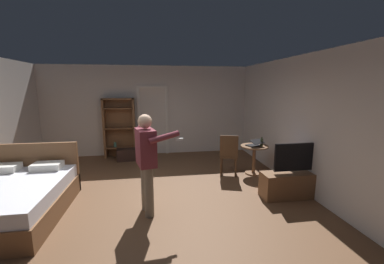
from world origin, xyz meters
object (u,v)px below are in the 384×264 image
Objects in this scene: bookshelf at (120,125)px; person_blue_shirt at (147,157)px; bed at (8,199)px; bottle_on_table at (262,142)px; laptop at (255,144)px; wooden_chair at (229,153)px; tv_flatscreen at (295,182)px; suitcase_dark at (127,155)px; side_table at (254,155)px.

bookshelf reaches higher than person_blue_shirt.
bottle_on_table is (4.89, 1.23, 0.49)m from bed.
laptop is 0.66m from wooden_chair.
tv_flatscreen is 4.53m from suitcase_dark.
tv_flatscreen is 1.37m from side_table.
suitcase_dark is at bearing 153.16° from side_table.
bed is 2.09× the size of wooden_chair.
wooden_chair is at bearing 124.71° from tv_flatscreen.
bed is 9.19× the size of bottle_on_table.
bookshelf is at bearing 103.80° from person_blue_shirt.
tv_flatscreen is at bearing -77.61° from laptop.
person_blue_shirt is 3.11× the size of suitcase_dark.
bed is 3.71m from bookshelf.
bottle_on_table is at bearing -31.50° from bookshelf.
bookshelf is 3.49m from wooden_chair.
person_blue_shirt is (-2.65, -1.44, 0.18)m from bottle_on_table.
bottle_on_table is 0.13× the size of person_blue_shirt.
suitcase_dark is (0.22, -0.48, -0.78)m from bookshelf.
tv_flatscreen reaches higher than bottle_on_table.
wooden_chair is 3.03m from suitcase_dark.
bookshelf is 4.21× the size of laptop.
wooden_chair is (4.11, 1.29, 0.24)m from bed.
person_blue_shirt is at bearing -5.45° from bed.
suitcase_dark is (-3.16, 1.65, -0.58)m from laptop.
bed reaches higher than laptop.
laptop is at bearing -32.17° from bookshelf.
side_table is at bearing -31.57° from bookshelf.
bed is at bearing -162.55° from wooden_chair.
tv_flatscreen is at bearing -55.29° from wooden_chair.
wooden_chair is (-0.78, 0.06, -0.25)m from bottle_on_table.
tv_flatscreen is 2.86m from person_blue_shirt.
bookshelf reaches higher than tv_flatscreen.
side_table is 0.71× the size of wooden_chair.
wooden_chair is at bearing 175.52° from bottle_on_table.
person_blue_shirt is at bearing -82.68° from suitcase_dark.
laptop is 0.16m from bottle_on_table.
laptop is at bearing -109.54° from side_table.
person_blue_shirt is at bearing -151.40° from bottle_on_table.
bottle_on_table is at bearing -4.48° from wooden_chair.
bed is at bearing -111.77° from bookshelf.
bottle_on_table is at bearing 14.12° from bed.
laptop is 0.78× the size of suitcase_dark.
bookshelf reaches higher than laptop.
laptop reaches higher than suitcase_dark.
bookshelf is 7.85× the size of bottle_on_table.
laptop is (-0.28, 1.30, 0.46)m from tv_flatscreen.
person_blue_shirt reaches higher than wooden_chair.
person_blue_shirt reaches higher than laptop.
person_blue_shirt is 3.30m from suitcase_dark.
bed is 4.92m from laptop.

